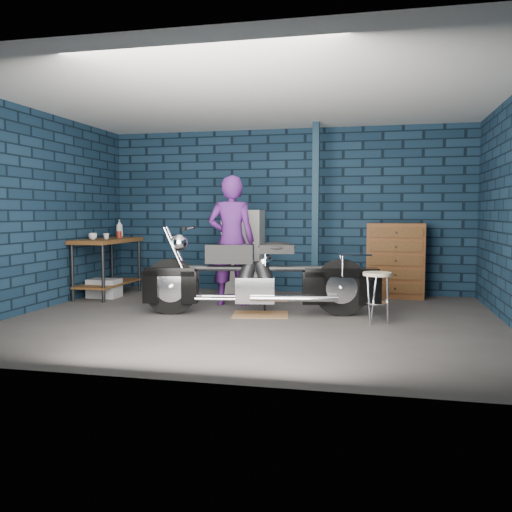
{
  "coord_description": "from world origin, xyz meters",
  "views": [
    {
      "loc": [
        1.48,
        -6.43,
        1.32
      ],
      "look_at": [
        -0.02,
        0.3,
        0.77
      ],
      "focal_mm": 38.0,
      "sensor_mm": 36.0,
      "label": 1
    }
  ],
  "objects_px": {
    "workbench": "(108,267)",
    "motorcycle": "(261,271)",
    "tool_chest": "(395,260)",
    "shop_stool": "(377,298)",
    "storage_bin": "(104,288)",
    "locker": "(243,251)",
    "person": "(231,241)"
  },
  "relations": [
    {
      "from": "workbench",
      "to": "locker",
      "type": "height_order",
      "value": "locker"
    },
    {
      "from": "person",
      "to": "storage_bin",
      "type": "distance_m",
      "value": 2.26
    },
    {
      "from": "motorcycle",
      "to": "locker",
      "type": "relative_size",
      "value": 1.91
    },
    {
      "from": "shop_stool",
      "to": "person",
      "type": "bearing_deg",
      "value": 156.29
    },
    {
      "from": "motorcycle",
      "to": "workbench",
      "type": "bearing_deg",
      "value": 149.22
    },
    {
      "from": "storage_bin",
      "to": "motorcycle",
      "type": "bearing_deg",
      "value": -18.21
    },
    {
      "from": "tool_chest",
      "to": "shop_stool",
      "type": "height_order",
      "value": "tool_chest"
    },
    {
      "from": "workbench",
      "to": "locker",
      "type": "bearing_deg",
      "value": 22.45
    },
    {
      "from": "shop_stool",
      "to": "locker",
      "type": "bearing_deg",
      "value": 135.81
    },
    {
      "from": "storage_bin",
      "to": "tool_chest",
      "type": "xyz_separation_m",
      "value": [
        4.42,
        1.0,
        0.43
      ]
    },
    {
      "from": "workbench",
      "to": "shop_stool",
      "type": "xyz_separation_m",
      "value": [
        4.17,
        -1.27,
        -0.15
      ]
    },
    {
      "from": "motorcycle",
      "to": "storage_bin",
      "type": "relative_size",
      "value": 5.59
    },
    {
      "from": "motorcycle",
      "to": "tool_chest",
      "type": "relative_size",
      "value": 2.24
    },
    {
      "from": "tool_chest",
      "to": "motorcycle",
      "type": "bearing_deg",
      "value": -132.72
    },
    {
      "from": "person",
      "to": "storage_bin",
      "type": "bearing_deg",
      "value": -13.43
    },
    {
      "from": "motorcycle",
      "to": "shop_stool",
      "type": "height_order",
      "value": "motorcycle"
    },
    {
      "from": "workbench",
      "to": "shop_stool",
      "type": "distance_m",
      "value": 4.37
    },
    {
      "from": "motorcycle",
      "to": "storage_bin",
      "type": "distance_m",
      "value": 2.86
    },
    {
      "from": "person",
      "to": "shop_stool",
      "type": "bearing_deg",
      "value": 148.53
    },
    {
      "from": "motorcycle",
      "to": "person",
      "type": "xyz_separation_m",
      "value": [
        -0.57,
        0.67,
        0.35
      ]
    },
    {
      "from": "tool_chest",
      "to": "person",
      "type": "bearing_deg",
      "value": -152.38
    },
    {
      "from": "workbench",
      "to": "motorcycle",
      "type": "bearing_deg",
      "value": -21.23
    },
    {
      "from": "workbench",
      "to": "locker",
      "type": "distance_m",
      "value": 2.19
    },
    {
      "from": "motorcycle",
      "to": "locker",
      "type": "xyz_separation_m",
      "value": [
        -0.7,
        1.88,
        0.11
      ]
    },
    {
      "from": "locker",
      "to": "tool_chest",
      "type": "xyz_separation_m",
      "value": [
        2.44,
        0.0,
        -0.1
      ]
    },
    {
      "from": "workbench",
      "to": "shop_stool",
      "type": "bearing_deg",
      "value": -16.97
    },
    {
      "from": "workbench",
      "to": "tool_chest",
      "type": "distance_m",
      "value": 4.52
    },
    {
      "from": "storage_bin",
      "to": "tool_chest",
      "type": "distance_m",
      "value": 4.56
    },
    {
      "from": "motorcycle",
      "to": "storage_bin",
      "type": "bearing_deg",
      "value": 152.24
    },
    {
      "from": "storage_bin",
      "to": "shop_stool",
      "type": "xyz_separation_m",
      "value": [
        4.15,
        -1.11,
        0.16
      ]
    },
    {
      "from": "shop_stool",
      "to": "tool_chest",
      "type": "bearing_deg",
      "value": 82.66
    },
    {
      "from": "workbench",
      "to": "person",
      "type": "bearing_deg",
      "value": -10.04
    }
  ]
}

